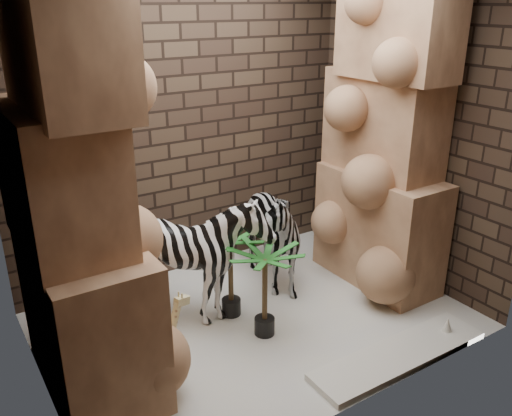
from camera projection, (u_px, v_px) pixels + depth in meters
floor at (256, 320)px, 4.69m from camera, size 3.50×3.50×0.00m
wall_back at (185, 125)px, 5.12m from camera, size 3.50×0.00×3.50m
wall_front at (371, 203)px, 3.17m from camera, size 3.50×0.00×3.50m
wall_left at (15, 198)px, 3.25m from camera, size 0.00×3.00×3.00m
wall_right at (412, 127)px, 5.03m from camera, size 0.00×3.00×3.00m
rock_pillar_left at (73, 187)px, 3.43m from camera, size 0.68×1.30×3.00m
rock_pillar_right at (387, 132)px, 4.86m from camera, size 0.58×1.25×3.00m
zebra_right at (262, 222)px, 5.10m from camera, size 0.75×1.16×1.28m
zebra_left at (197, 263)px, 4.53m from camera, size 1.00×1.22×1.07m
giraffe_toy at (158, 347)px, 3.75m from camera, size 0.38×0.22×0.70m
palm_front at (231, 274)px, 4.64m from camera, size 0.36×0.36×0.80m
palm_back at (265, 292)px, 4.36m from camera, size 0.36×0.36×0.79m
surfboard at (399, 355)px, 4.19m from camera, size 1.57×0.41×0.05m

